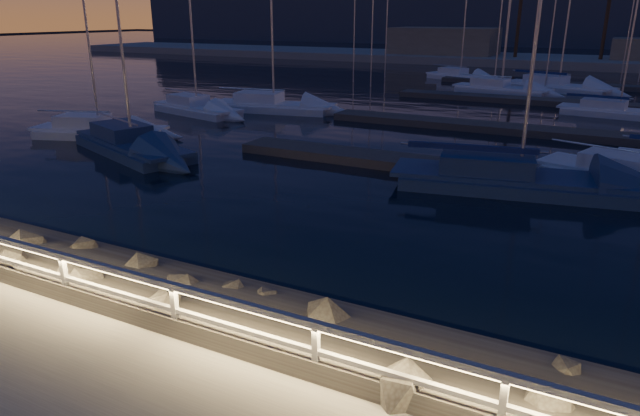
% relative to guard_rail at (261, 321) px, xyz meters
% --- Properties ---
extents(ground, '(400.00, 400.00, 0.00)m').
position_rel_guard_rail_xyz_m(ground, '(0.07, 0.00, -0.77)').
color(ground, '#AEAA9D').
rests_on(ground, ground).
extents(harbor_water, '(400.00, 440.00, 0.60)m').
position_rel_guard_rail_xyz_m(harbor_water, '(0.07, 31.22, -1.74)').
color(harbor_water, black).
rests_on(harbor_water, ground).
extents(guard_rail, '(44.11, 0.12, 1.06)m').
position_rel_guard_rail_xyz_m(guard_rail, '(0.00, 0.00, 0.00)').
color(guard_rail, silver).
rests_on(guard_rail, ground).
extents(riprap, '(38.62, 3.25, 1.51)m').
position_rel_guard_rail_xyz_m(riprap, '(0.55, 1.38, -0.97)').
color(riprap, '#6C675C').
rests_on(riprap, ground).
extents(floating_docks, '(22.00, 36.00, 0.40)m').
position_rel_guard_rail_xyz_m(floating_docks, '(0.07, 32.50, -1.17)').
color(floating_docks, '#605750').
rests_on(floating_docks, ground).
extents(far_shore, '(160.00, 14.00, 5.20)m').
position_rel_guard_rail_xyz_m(far_shore, '(-0.06, 74.05, -0.48)').
color(far_shore, '#AEAA9D').
rests_on(far_shore, ground).
extents(distant_hills, '(230.00, 37.50, 18.00)m').
position_rel_guard_rail_xyz_m(distant_hills, '(-22.06, 133.69, 3.96)').
color(distant_hills, '#374155').
rests_on(distant_hills, ground).
extents(sailboat_a, '(7.43, 4.28, 12.30)m').
position_rel_guard_rail_xyz_m(sailboat_a, '(-19.96, 14.27, -0.93)').
color(sailboat_a, white).
rests_on(sailboat_a, ground).
extents(sailboat_b, '(8.66, 5.17, 14.30)m').
position_rel_guard_rail_xyz_m(sailboat_b, '(-15.71, 12.50, -0.91)').
color(sailboat_b, navy).
rests_on(sailboat_b, ground).
extents(sailboat_c, '(9.77, 4.46, 16.03)m').
position_rel_guard_rail_xyz_m(sailboat_c, '(1.72, 14.68, -0.90)').
color(sailboat_c, navy).
rests_on(sailboat_c, ground).
extents(sailboat_e, '(7.54, 3.79, 12.45)m').
position_rel_guard_rail_xyz_m(sailboat_e, '(-20.13, 22.76, -0.93)').
color(sailboat_e, white).
rests_on(sailboat_e, ground).
extents(sailboat_f, '(8.68, 3.99, 14.29)m').
position_rel_guard_rail_xyz_m(sailboat_f, '(-16.20, 25.95, -0.91)').
color(sailboat_f, white).
rests_on(sailboat_f, ground).
extents(sailboat_g, '(7.56, 3.09, 12.46)m').
position_rel_guard_rail_xyz_m(sailboat_g, '(4.78, 34.53, -0.97)').
color(sailboat_g, white).
rests_on(sailboat_g, ground).
extents(sailboat_j, '(8.22, 3.72, 13.55)m').
position_rel_guard_rail_xyz_m(sailboat_j, '(-4.20, 42.65, -0.93)').
color(sailboat_j, white).
rests_on(sailboat_j, ground).
extents(sailboat_k, '(9.49, 5.54, 15.58)m').
position_rel_guard_rail_xyz_m(sailboat_k, '(-0.15, 46.48, -0.91)').
color(sailboat_k, white).
rests_on(sailboat_k, ground).
extents(sailboat_n, '(7.55, 4.58, 12.48)m').
position_rel_guard_rail_xyz_m(sailboat_n, '(-9.87, 51.47, -0.95)').
color(sailboat_n, white).
rests_on(sailboat_n, ground).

